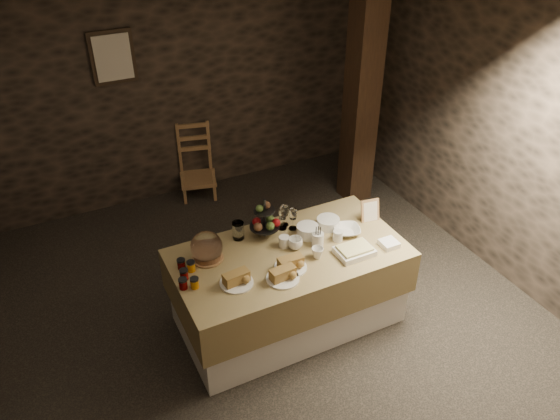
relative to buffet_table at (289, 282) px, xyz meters
name	(u,v)px	position (x,y,z in m)	size (l,w,h in m)	color
ground_plane	(225,334)	(-0.57, 0.09, -0.44)	(5.50, 5.00, 0.01)	black
room_shell	(213,179)	(-0.57, 0.09, 1.12)	(5.52, 5.02, 2.60)	black
buffet_table	(289,282)	(0.00, 0.00, 0.00)	(1.92, 1.02, 0.76)	white
chair	(195,164)	(-0.01, 2.43, -0.05)	(0.49, 0.48, 0.69)	#926243
timber_column	(362,93)	(1.68, 1.53, 0.86)	(0.30, 0.30, 2.60)	black
framed_picture	(113,57)	(-0.72, 2.55, 1.31)	(0.45, 0.04, 0.55)	#2E2216
plate_stack_a	(308,231)	(0.25, 0.13, 0.37)	(0.19, 0.19, 0.10)	white
plate_stack_b	(328,223)	(0.47, 0.17, 0.36)	(0.20, 0.20, 0.09)	white
cutlery_holder	(318,239)	(0.26, -0.02, 0.38)	(0.10, 0.10, 0.12)	white
cup_a	(295,243)	(0.07, 0.03, 0.37)	(0.12, 0.12, 0.10)	white
cup_b	(317,253)	(0.17, -0.16, 0.37)	(0.10, 0.10, 0.09)	white
mug_c	(284,242)	(0.00, 0.09, 0.37)	(0.09, 0.09, 0.10)	white
mug_d	(338,236)	(0.44, -0.03, 0.37)	(0.08, 0.08, 0.09)	white
bowl	(347,230)	(0.57, 0.01, 0.35)	(0.22, 0.22, 0.06)	white
cake_dome	(207,248)	(-0.63, 0.22, 0.43)	(0.26, 0.26, 0.26)	#926243
fruit_stand	(265,222)	(-0.08, 0.29, 0.46)	(0.26, 0.26, 0.37)	black
bread_platter_left	(236,279)	(-0.54, -0.17, 0.36)	(0.26, 0.26, 0.11)	white
bread_platter_center	(283,275)	(-0.20, -0.28, 0.36)	(0.26, 0.26, 0.11)	white
bread_platter_right	(291,264)	(-0.08, -0.19, 0.36)	(0.26, 0.26, 0.11)	white
jam_jars	(187,275)	(-0.85, 0.06, 0.36)	(0.18, 0.32, 0.07)	#5A0203
tart_dish	(354,251)	(0.47, -0.26, 0.36)	(0.30, 0.22, 0.07)	white
square_dish	(389,244)	(0.78, -0.29, 0.34)	(0.14, 0.14, 0.04)	white
menu_frame	(370,211)	(0.86, 0.10, 0.41)	(0.17, 0.02, 0.22)	#926243
storage_jar_a	(238,230)	(-0.30, 0.36, 0.40)	(0.10, 0.10, 0.16)	white
storage_jar_b	(238,230)	(-0.29, 0.38, 0.39)	(0.09, 0.09, 0.14)	white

